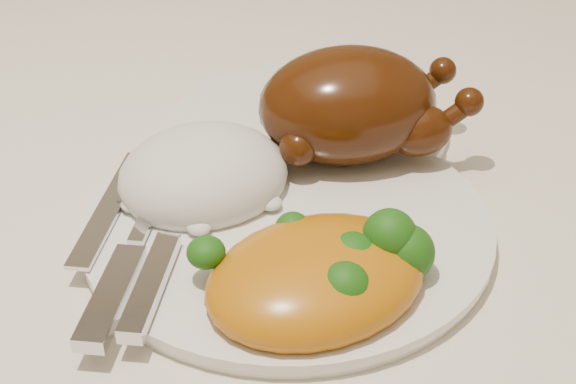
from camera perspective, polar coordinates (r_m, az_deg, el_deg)
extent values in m
cube|color=brown|center=(0.63, -16.20, -0.09)|extent=(1.60, 0.90, 0.04)
cube|color=silver|center=(0.62, -16.54, 1.76)|extent=(1.72, 1.02, 0.01)
cube|color=silver|center=(1.11, -14.51, 11.54)|extent=(1.72, 0.01, 0.18)
cylinder|color=white|center=(0.51, 0.00, -2.37)|extent=(0.33, 0.33, 0.01)
cylinder|color=white|center=(0.63, 1.70, 4.94)|extent=(0.23, 0.23, 0.01)
ellipsoid|color=#3F1B06|center=(0.56, 4.26, 6.20)|extent=(0.13, 0.10, 0.08)
ellipsoid|color=#3F1B06|center=(0.55, 3.53, 7.60)|extent=(0.06, 0.04, 0.03)
ellipsoid|color=#3F1B06|center=(0.56, 9.25, 4.36)|extent=(0.05, 0.04, 0.04)
sphere|color=#3F1B06|center=(0.56, 12.77, 6.27)|extent=(0.02, 0.02, 0.02)
ellipsoid|color=#3F1B06|center=(0.60, 7.66, 6.70)|extent=(0.05, 0.04, 0.04)
sphere|color=#3F1B06|center=(0.60, 10.95, 8.47)|extent=(0.02, 0.02, 0.02)
sphere|color=#3F1B06|center=(0.53, 0.74, 3.19)|extent=(0.03, 0.03, 0.03)
sphere|color=#3F1B06|center=(0.59, -0.45, 6.02)|extent=(0.03, 0.03, 0.03)
ellipsoid|color=white|center=(0.53, -6.02, 1.15)|extent=(0.14, 0.14, 0.06)
ellipsoid|color=#C2740C|center=(0.45, 2.05, -6.14)|extent=(0.16, 0.14, 0.05)
ellipsoid|color=#C2740C|center=(0.46, 5.98, -4.76)|extent=(0.06, 0.05, 0.03)
ellipsoid|color=#0E420B|center=(0.45, 6.13, -5.52)|extent=(0.03, 0.03, 0.03)
ellipsoid|color=#0E420B|center=(0.47, 0.34, -2.75)|extent=(0.02, 0.02, 0.02)
ellipsoid|color=#0E420B|center=(0.43, 4.04, -6.89)|extent=(0.03, 0.03, 0.03)
ellipsoid|color=#0E420B|center=(0.46, 8.40, -4.29)|extent=(0.03, 0.03, 0.03)
ellipsoid|color=#0E420B|center=(0.46, 7.23, -3.18)|extent=(0.03, 0.03, 0.03)
ellipsoid|color=#0E420B|center=(0.45, -5.85, -4.29)|extent=(0.02, 0.02, 0.02)
ellipsoid|color=#0E420B|center=(0.44, 0.58, -6.62)|extent=(0.03, 0.03, 0.03)
ellipsoid|color=#0E420B|center=(0.43, 2.33, -7.14)|extent=(0.03, 0.03, 0.03)
ellipsoid|color=#0E420B|center=(0.44, 0.39, -6.10)|extent=(0.03, 0.03, 0.02)
ellipsoid|color=#0E420B|center=(0.45, 4.50, -4.81)|extent=(0.03, 0.03, 0.03)
cube|color=silver|center=(0.53, -12.51, -0.97)|extent=(0.05, 0.13, 0.00)
cube|color=silver|center=(0.45, -12.43, -7.22)|extent=(0.04, 0.08, 0.01)
cube|color=silver|center=(0.46, -9.72, -6.51)|extent=(0.04, 0.09, 0.01)
cube|color=silver|center=(0.53, -10.19, -0.63)|extent=(0.04, 0.09, 0.00)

